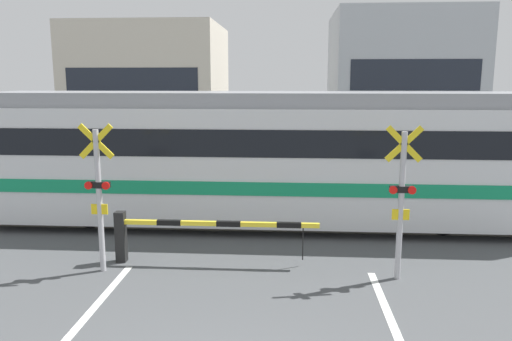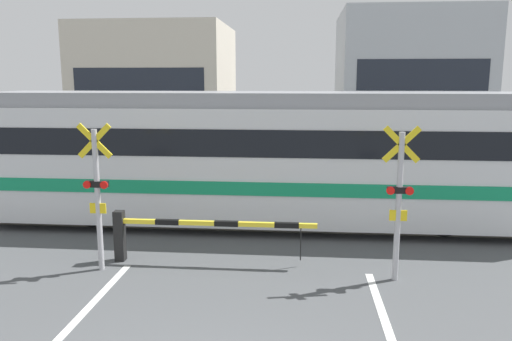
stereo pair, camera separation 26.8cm
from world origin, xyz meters
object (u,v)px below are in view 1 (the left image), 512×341
object	(u,v)px
commuter_train	(264,155)
crossing_barrier_near	(175,230)
crossing_barrier_far	(312,174)
pedestrian	(250,157)
crossing_signal_right	(401,196)
crossing_signal_left	(99,192)

from	to	relation	value
commuter_train	crossing_barrier_near	distance (m)	3.62
commuter_train	crossing_barrier_far	bearing A→B (deg)	66.84
pedestrian	crossing_signal_right	bearing A→B (deg)	-67.74
crossing_barrier_near	crossing_signal_left	world-z (taller)	crossing_signal_left
crossing_barrier_near	crossing_signal_left	bearing A→B (deg)	-158.38
commuter_train	crossing_signal_right	distance (m)	4.48
crossing_signal_left	pedestrian	distance (m)	8.85
crossing_barrier_near	crossing_barrier_far	bearing A→B (deg)	64.02
commuter_train	pedestrian	xyz separation A→B (m)	(-0.77, 5.00, -0.84)
commuter_train	crossing_signal_left	xyz separation A→B (m)	(-3.00, -3.54, -0.22)
crossing_barrier_far	crossing_signal_left	distance (m)	8.15
crossing_barrier_near	crossing_barrier_far	world-z (taller)	same
crossing_barrier_near	pedestrian	distance (m)	8.07
pedestrian	commuter_train	bearing A→B (deg)	-81.27
crossing_signal_left	pedestrian	xyz separation A→B (m)	(2.23, 8.54, -0.62)
crossing_barrier_near	commuter_train	bearing A→B (deg)	61.11
crossing_signal_right	pedestrian	bearing A→B (deg)	112.26
crossing_barrier_near	pedestrian	xyz separation A→B (m)	(0.90, 8.01, 0.28)
crossing_barrier_far	crossing_signal_right	world-z (taller)	crossing_signal_right
commuter_train	crossing_barrier_far	distance (m)	3.72
crossing_barrier_far	crossing_signal_left	size ratio (longest dim) A/B	1.43
commuter_train	crossing_barrier_far	world-z (taller)	commuter_train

